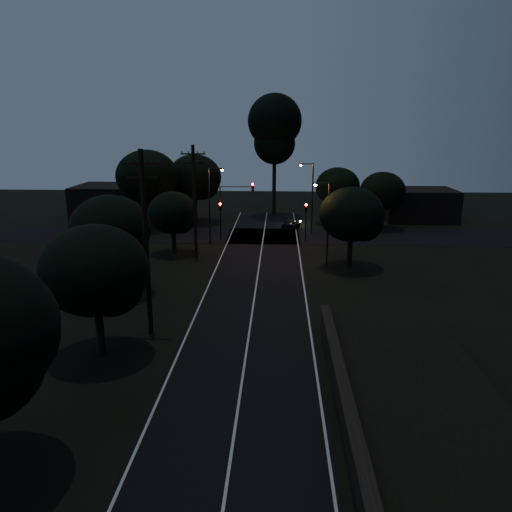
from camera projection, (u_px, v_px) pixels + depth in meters
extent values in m
cube|color=black|center=(255.00, 295.00, 36.96)|extent=(8.00, 70.00, 0.02)
cube|color=black|center=(264.00, 236.00, 56.25)|extent=(60.00, 8.00, 0.02)
cube|color=beige|center=(255.00, 295.00, 36.96)|extent=(0.12, 70.00, 0.01)
cube|color=beige|center=(205.00, 294.00, 37.13)|extent=(0.12, 70.00, 0.01)
cube|color=beige|center=(305.00, 296.00, 36.79)|extent=(0.12, 70.00, 0.01)
cube|color=black|center=(354.00, 452.00, 18.23)|extent=(0.40, 26.00, 1.50)
cube|color=black|center=(356.00, 433.00, 18.02)|extent=(0.55, 26.00, 0.10)
cube|color=black|center=(448.00, 459.00, 18.11)|extent=(6.50, 26.00, 1.20)
cylinder|color=black|center=(146.00, 245.00, 29.06)|extent=(0.30, 0.30, 11.00)
cube|color=black|center=(141.00, 163.00, 27.84)|extent=(2.20, 0.12, 0.12)
cube|color=black|center=(142.00, 178.00, 28.04)|extent=(1.80, 0.12, 0.12)
cylinder|color=black|center=(195.00, 203.00, 45.52)|extent=(0.30, 0.30, 10.50)
cube|color=black|center=(193.00, 154.00, 44.37)|extent=(2.20, 0.12, 0.12)
cube|color=black|center=(193.00, 163.00, 44.57)|extent=(1.80, 0.12, 0.12)
cylinder|color=black|center=(100.00, 331.00, 27.33)|extent=(0.44, 0.44, 2.70)
ellipsoid|color=black|center=(95.00, 270.00, 26.42)|extent=(5.73, 5.73, 4.87)
sphere|color=black|center=(111.00, 284.00, 25.97)|extent=(3.44, 3.44, 3.44)
cylinder|color=black|center=(114.00, 276.00, 37.09)|extent=(0.44, 0.44, 2.72)
ellipsoid|color=black|center=(110.00, 229.00, 36.16)|extent=(5.87, 5.87, 4.99)
sphere|color=black|center=(122.00, 239.00, 35.70)|extent=(3.52, 3.52, 3.52)
cylinder|color=black|center=(174.00, 242.00, 48.64)|extent=(0.44, 0.44, 2.24)
ellipsoid|color=black|center=(173.00, 213.00, 47.88)|extent=(4.77, 4.77, 4.06)
sphere|color=black|center=(180.00, 219.00, 47.51)|extent=(2.86, 2.86, 2.86)
cylinder|color=black|center=(196.00, 210.00, 63.97)|extent=(0.44, 0.44, 3.16)
ellipsoid|color=black|center=(195.00, 177.00, 62.90)|extent=(6.77, 6.77, 5.76)
sphere|color=black|center=(203.00, 183.00, 62.37)|extent=(4.06, 4.06, 4.06)
cylinder|color=black|center=(149.00, 214.00, 60.30)|extent=(0.44, 0.44, 3.48)
ellipsoid|color=black|center=(147.00, 176.00, 59.14)|extent=(7.33, 7.33, 6.23)
sphere|color=black|center=(157.00, 183.00, 58.56)|extent=(4.40, 4.40, 4.40)
cylinder|color=black|center=(336.00, 213.00, 63.23)|extent=(0.44, 0.44, 2.58)
ellipsoid|color=black|center=(338.00, 186.00, 62.35)|extent=(5.56, 5.56, 4.72)
sphere|color=black|center=(346.00, 191.00, 61.92)|extent=(3.33, 3.33, 3.33)
cylinder|color=black|center=(381.00, 218.00, 60.12)|extent=(0.44, 0.44, 2.51)
ellipsoid|color=black|center=(383.00, 191.00, 59.27)|extent=(5.35, 5.35, 4.55)
sphere|color=black|center=(391.00, 196.00, 58.85)|extent=(3.21, 3.21, 3.21)
cylinder|color=black|center=(350.00, 252.00, 43.97)|extent=(0.44, 0.44, 2.63)
ellipsoid|color=black|center=(352.00, 214.00, 43.09)|extent=(5.58, 5.58, 4.75)
sphere|color=black|center=(364.00, 222.00, 42.65)|extent=(3.35, 3.35, 3.35)
cylinder|color=black|center=(274.00, 183.00, 67.60)|extent=(0.50, 0.50, 8.88)
sphere|color=black|center=(275.00, 121.00, 65.48)|extent=(7.11, 7.11, 7.11)
sphere|color=black|center=(275.00, 144.00, 66.24)|extent=(5.49, 5.49, 5.49)
cube|color=black|center=(116.00, 202.00, 66.24)|extent=(10.00, 8.00, 4.40)
cube|color=black|center=(418.00, 204.00, 65.44)|extent=(9.00, 7.00, 4.00)
cylinder|color=black|center=(221.00, 225.00, 54.12)|extent=(0.12, 0.12, 3.20)
cube|color=black|center=(220.00, 207.00, 53.59)|extent=(0.28, 0.22, 0.90)
sphere|color=#FF0705|center=(220.00, 204.00, 53.39)|extent=(0.22, 0.22, 0.22)
cylinder|color=black|center=(306.00, 226.00, 53.70)|extent=(0.12, 0.12, 3.20)
cube|color=black|center=(306.00, 207.00, 53.17)|extent=(0.28, 0.22, 0.90)
sphere|color=#FF0705|center=(306.00, 205.00, 52.97)|extent=(0.22, 0.22, 0.22)
cylinder|color=black|center=(221.00, 217.00, 53.89)|extent=(0.12, 0.12, 5.00)
cube|color=black|center=(253.00, 187.00, 52.87)|extent=(0.28, 0.22, 0.90)
sphere|color=#FF0705|center=(253.00, 184.00, 52.67)|extent=(0.22, 0.22, 0.22)
cube|color=black|center=(236.00, 187.00, 52.95)|extent=(3.50, 0.08, 0.08)
cylinder|color=black|center=(209.00, 206.00, 51.61)|extent=(0.16, 0.16, 8.00)
cube|color=black|center=(215.00, 168.00, 50.57)|extent=(1.40, 0.10, 0.10)
cube|color=black|center=(222.00, 169.00, 50.55)|extent=(0.35, 0.22, 0.12)
sphere|color=orange|center=(222.00, 170.00, 50.57)|extent=(0.26, 0.26, 0.26)
cylinder|color=black|center=(312.00, 199.00, 56.90)|extent=(0.16, 0.16, 8.00)
cube|color=black|center=(307.00, 164.00, 55.92)|extent=(1.40, 0.10, 0.10)
cube|color=black|center=(301.00, 164.00, 55.96)|extent=(0.35, 0.22, 0.12)
sphere|color=orange|center=(301.00, 165.00, 55.99)|extent=(0.26, 0.26, 0.26)
cylinder|color=black|center=(328.00, 225.00, 43.43)|extent=(0.16, 0.16, 7.50)
cube|color=black|center=(322.00, 183.00, 42.51)|extent=(1.20, 0.10, 0.10)
cube|color=black|center=(315.00, 184.00, 42.55)|extent=(0.35, 0.22, 0.12)
sphere|color=orange|center=(315.00, 185.00, 42.58)|extent=(0.26, 0.26, 0.26)
imported|color=black|center=(291.00, 224.00, 59.80)|extent=(2.61, 4.01, 1.27)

